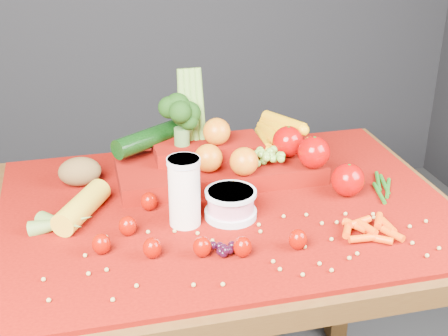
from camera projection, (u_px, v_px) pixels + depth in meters
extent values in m
cube|color=#3D220E|center=(226.00, 218.00, 1.50)|extent=(1.10, 0.80, 0.05)
cube|color=#3D220E|center=(42.00, 293.00, 1.84)|extent=(0.06, 0.06, 0.70)
cube|color=#3D220E|center=(343.00, 251.00, 2.05)|extent=(0.06, 0.06, 0.70)
cube|color=#7B0A04|center=(226.00, 207.00, 1.48)|extent=(1.05, 0.75, 0.01)
cylinder|color=white|center=(184.00, 192.00, 1.37)|extent=(0.07, 0.07, 0.16)
cylinder|color=silver|center=(183.00, 161.00, 1.34)|extent=(0.07, 0.07, 0.01)
cylinder|color=silver|center=(231.00, 213.00, 1.43)|extent=(0.12, 0.12, 0.02)
cylinder|color=pink|center=(231.00, 201.00, 1.41)|extent=(0.10, 0.10, 0.05)
cylinder|color=silver|center=(231.00, 193.00, 1.41)|extent=(0.12, 0.12, 0.01)
ellipsoid|color=#970B00|center=(128.00, 226.00, 1.35)|extent=(0.04, 0.04, 0.04)
cone|color=#0D490D|center=(127.00, 217.00, 1.34)|extent=(0.03, 0.03, 0.01)
ellipsoid|color=#970B00|center=(101.00, 244.00, 1.28)|extent=(0.04, 0.04, 0.04)
cone|color=#0D490D|center=(100.00, 235.00, 1.27)|extent=(0.03, 0.03, 0.01)
ellipsoid|color=#970B00|center=(152.00, 248.00, 1.27)|extent=(0.04, 0.04, 0.04)
cone|color=#0D490D|center=(152.00, 239.00, 1.26)|extent=(0.03, 0.03, 0.01)
ellipsoid|color=#970B00|center=(202.00, 247.00, 1.27)|extent=(0.04, 0.04, 0.04)
cone|color=#0D490D|center=(202.00, 238.00, 1.27)|extent=(0.03, 0.03, 0.01)
ellipsoid|color=#970B00|center=(242.00, 247.00, 1.27)|extent=(0.04, 0.04, 0.04)
cone|color=#0D490D|center=(243.00, 238.00, 1.27)|extent=(0.03, 0.03, 0.01)
ellipsoid|color=#970B00|center=(298.00, 239.00, 1.30)|extent=(0.04, 0.04, 0.04)
cone|color=#0D490D|center=(298.00, 231.00, 1.29)|extent=(0.03, 0.03, 0.01)
ellipsoid|color=#970B00|center=(149.00, 201.00, 1.45)|extent=(0.04, 0.04, 0.04)
cone|color=#0D490D|center=(149.00, 193.00, 1.44)|extent=(0.03, 0.03, 0.01)
cylinder|color=gold|center=(82.00, 207.00, 1.41)|extent=(0.14, 0.18, 0.06)
ellipsoid|color=brown|center=(80.00, 172.00, 1.56)|extent=(0.11, 0.08, 0.07)
cube|color=#7B0A04|center=(220.00, 169.00, 1.61)|extent=(0.52, 0.22, 0.04)
cube|color=#7B0A04|center=(208.00, 148.00, 1.63)|extent=(0.28, 0.12, 0.03)
sphere|color=#A80004|center=(314.00, 152.00, 1.55)|extent=(0.08, 0.08, 0.08)
sphere|color=#A80004|center=(348.00, 180.00, 1.51)|extent=(0.08, 0.08, 0.08)
sphere|color=#A80004|center=(288.00, 142.00, 1.61)|extent=(0.08, 0.08, 0.08)
sphere|color=#C84409|center=(208.00, 158.00, 1.53)|extent=(0.07, 0.07, 0.07)
sphere|color=#C84409|center=(244.00, 162.00, 1.51)|extent=(0.07, 0.07, 0.07)
sphere|color=#C84409|center=(217.00, 132.00, 1.59)|extent=(0.07, 0.07, 0.07)
cylinder|color=#E69A00|center=(264.00, 140.00, 1.68)|extent=(0.06, 0.15, 0.04)
cylinder|color=#E69A00|center=(271.00, 134.00, 1.68)|extent=(0.04, 0.14, 0.04)
cylinder|color=#E69A00|center=(278.00, 128.00, 1.68)|extent=(0.07, 0.15, 0.04)
cylinder|color=#E69A00|center=(284.00, 122.00, 1.67)|extent=(0.09, 0.14, 0.04)
cylinder|color=#3F662D|center=(182.00, 136.00, 1.60)|extent=(0.04, 0.04, 0.04)
cylinder|color=olive|center=(182.00, 112.00, 1.61)|extent=(0.03, 0.06, 0.22)
cylinder|color=olive|center=(188.00, 111.00, 1.62)|extent=(0.02, 0.06, 0.22)
cylinder|color=olive|center=(194.00, 111.00, 1.62)|extent=(0.02, 0.06, 0.22)
cylinder|color=olive|center=(200.00, 110.00, 1.62)|extent=(0.03, 0.06, 0.22)
cylinder|color=black|center=(152.00, 137.00, 1.62)|extent=(0.22, 0.17, 0.05)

